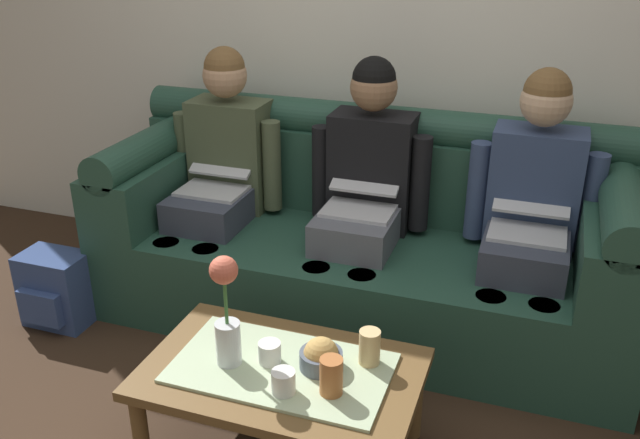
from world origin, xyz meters
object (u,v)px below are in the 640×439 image
person_left (221,168)px  person_middle (365,186)px  couch (364,243)px  person_right (531,206)px  backpack_left (56,290)px  snack_bowl (321,357)px  cup_far_left (370,347)px  flower_vase (226,313)px  cup_near_left (270,352)px  coffee_table (282,379)px  cup_far_center (331,376)px  cup_near_right (283,382)px

person_left → person_middle: bearing=-0.0°
couch → person_right: person_right is taller
person_right → backpack_left: size_ratio=3.46×
snack_bowl → cup_far_left: (0.15, 0.08, 0.02)m
couch → person_middle: person_middle is taller
backpack_left → person_left: bearing=43.3°
person_left → backpack_left: 0.96m
flower_vase → snack_bowl: flower_vase is taller
person_middle → snack_bowl: (0.13, -0.98, -0.24)m
couch → person_left: bearing=-179.7°
person_middle → cup_near_left: bearing=-92.7°
coffee_table → cup_far_center: (0.20, -0.07, 0.12)m
person_left → backpack_left: bearing=-136.7°
backpack_left → coffee_table: bearing=-18.8°
person_left → snack_bowl: bearing=-49.0°
cup_near_left → cup_near_right: cup_near_right is taller
person_left → backpack_left: person_left is taller
person_middle → couch: bearing=90.0°
coffee_table → snack_bowl: size_ratio=6.43×
flower_vase → backpack_left: 1.31m
cup_near_right → cup_far_left: cup_far_left is taller
flower_vase → person_middle: bearing=80.5°
flower_vase → cup_far_left: flower_vase is taller
couch → flower_vase: (-0.18, -1.06, 0.20)m
flower_vase → backpack_left: (-1.15, 0.49, -0.40)m
cup_near_right → backpack_left: 1.52m
snack_bowl → cup_near_left: (-0.18, -0.03, -0.00)m
backpack_left → cup_near_left: bearing=-18.9°
flower_vase → coffee_table: bearing=11.3°
snack_bowl → cup_near_left: snack_bowl is taller
couch → cup_far_center: size_ratio=18.84×
flower_vase → cup_near_left: 0.21m
person_right → person_left: bearing=180.0°
flower_vase → cup_near_right: (0.23, -0.09, -0.16)m
flower_vase → cup_far_center: size_ratio=3.17×
coffee_table → cup_near_left: cup_near_left is taller
snack_bowl → cup_near_left: size_ratio=1.87×
cup_far_left → backpack_left: bearing=168.3°
person_middle → cup_far_left: (0.28, -0.90, -0.22)m
flower_vase → person_left: bearing=117.4°
person_left → coffee_table: size_ratio=1.30×
snack_bowl → cup_far_center: cup_far_center is taller
person_middle → backpack_left: size_ratio=3.46×
flower_vase → cup_near_left: (0.13, 0.05, -0.16)m
cup_near_left → cup_far_center: bearing=-19.2°
couch → flower_vase: size_ratio=5.95×
flower_vase → snack_bowl: size_ratio=2.76×
couch → snack_bowl: couch is taller
person_middle → cup_far_center: (0.20, -1.09, -0.22)m
cup_near_left → cup_far_center: (0.25, -0.09, 0.03)m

